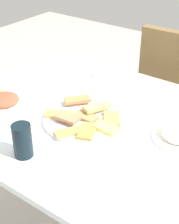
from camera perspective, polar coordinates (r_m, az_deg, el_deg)
name	(u,v)px	position (r m, az deg, el deg)	size (l,w,h in m)	color
dining_table	(93,132)	(1.42, 0.67, -3.31)	(1.11, 0.95, 0.72)	white
dining_chair	(178,93)	(2.07, 14.51, 3.13)	(0.43, 0.43, 0.90)	brown
pide_platter	(84,119)	(1.34, -0.86, -1.15)	(0.33, 0.33, 0.04)	white
salad_plate_rice	(4,101)	(1.50, -14.14, 1.83)	(0.19, 0.19, 0.04)	white
soda_can	(22,141)	(1.16, -11.15, -4.72)	(0.07, 0.07, 0.12)	black
paper_napkin	(83,70)	(1.77, -1.04, 7.02)	(0.15, 0.15, 0.00)	white
fork	(81,71)	(1.76, -1.40, 6.94)	(0.19, 0.02, 0.01)	silver
spoon	(85,68)	(1.78, -0.69, 7.33)	(0.17, 0.02, 0.01)	silver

